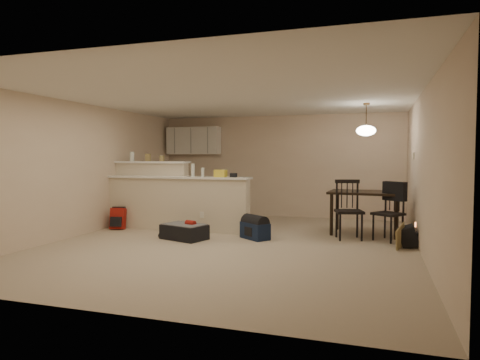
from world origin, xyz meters
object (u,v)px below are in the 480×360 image
at_px(navy_duffel, 255,231).
at_px(black_daypack, 408,237).
at_px(dining_chair_near, 349,210).
at_px(pendant_lamp, 366,130).
at_px(dining_table, 365,197).
at_px(red_backpack, 118,219).
at_px(dining_chair_far, 388,212).
at_px(suitcase, 184,232).

relative_size(navy_duffel, black_daypack, 1.46).
bearing_deg(navy_duffel, dining_chair_near, 54.10).
bearing_deg(black_daypack, pendant_lamp, 36.45).
distance_m(dining_table, navy_duffel, 2.24).
height_order(red_backpack, black_daypack, red_backpack).
height_order(navy_duffel, black_daypack, black_daypack).
bearing_deg(dining_chair_far, suitcase, -128.41).
bearing_deg(dining_chair_near, red_backpack, 169.10).
bearing_deg(dining_table, suitcase, -150.14).
bearing_deg(dining_chair_near, dining_chair_far, -9.75).
relative_size(dining_chair_near, suitcase, 1.38).
bearing_deg(dining_chair_near, pendant_lamp, 51.73).
bearing_deg(dining_table, navy_duffel, -145.84).
height_order(pendant_lamp, dining_chair_far, pendant_lamp).
relative_size(pendant_lamp, red_backpack, 1.44).
bearing_deg(navy_duffel, pendant_lamp, 67.51).
bearing_deg(suitcase, dining_chair_far, 33.21).
height_order(dining_chair_near, red_backpack, dining_chair_near).
height_order(red_backpack, navy_duffel, red_backpack).
bearing_deg(red_backpack, dining_chair_near, -8.78).
bearing_deg(red_backpack, pendant_lamp, -2.00).
bearing_deg(suitcase, pendant_lamp, 43.76).
bearing_deg(black_daypack, dining_table, 36.45).
height_order(suitcase, navy_duffel, navy_duffel).
xyz_separation_m(dining_chair_near, dining_chair_far, (0.67, 0.06, -0.02)).
xyz_separation_m(navy_duffel, black_daypack, (2.59, 0.15, 0.02)).
relative_size(dining_chair_near, navy_duffel, 1.95).
xyz_separation_m(suitcase, red_backpack, (-1.75, 0.55, 0.08)).
distance_m(dining_chair_near, navy_duffel, 1.73).
distance_m(dining_chair_far, black_daypack, 0.61).
relative_size(pendant_lamp, dining_chair_near, 0.58).
height_order(pendant_lamp, red_backpack, pendant_lamp).
relative_size(suitcase, black_daypack, 2.07).
height_order(dining_chair_near, dining_chair_far, dining_chair_near).
bearing_deg(red_backpack, navy_duffel, -15.86).
height_order(pendant_lamp, navy_duffel, pendant_lamp).
bearing_deg(pendant_lamp, red_backpack, -168.95).
height_order(dining_table, dining_chair_near, dining_chair_near).
bearing_deg(dining_chair_far, dining_chair_near, -138.30).
bearing_deg(pendant_lamp, dining_chair_far, -52.82).
bearing_deg(red_backpack, dining_chair_far, -8.64).
relative_size(dining_chair_far, navy_duffel, 1.87).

